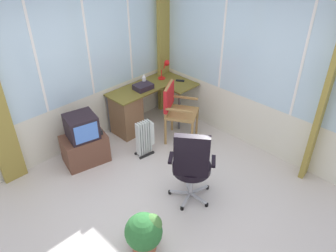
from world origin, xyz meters
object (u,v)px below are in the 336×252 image
wooden_armchair (174,105)px  office_chair (192,164)px  tv_on_stand (84,142)px  space_heater (145,138)px  tv_remote (180,81)px  spray_bottle (144,80)px  paper_tray (143,87)px  potted_plant (145,232)px  desk (130,111)px  desk_lamp (167,67)px

wooden_armchair → office_chair: bearing=-128.0°
tv_on_stand → space_heater: (0.77, -0.51, -0.06)m
wooden_armchair → space_heater: wooden_armchair is taller
tv_remote → space_heater: 1.34m
tv_on_stand → office_chair: bearing=-73.9°
tv_remote → spray_bottle: size_ratio=0.69×
office_chair → space_heater: size_ratio=1.87×
office_chair → wooden_armchair: bearing=52.0°
paper_tray → wooden_armchair: 0.66m
paper_tray → wooden_armchair: wooden_armchair is taller
office_chair → potted_plant: bearing=-171.7°
paper_tray → potted_plant: size_ratio=0.61×
office_chair → potted_plant: 0.99m
space_heater → potted_plant: bearing=-132.1°
paper_tray → tv_on_stand: (-1.30, -0.11, -0.42)m
wooden_armchair → potted_plant: 2.28m
tv_remote → office_chair: office_chair is taller
tv_on_stand → tv_remote: bearing=-3.6°
wooden_armchair → tv_on_stand: bearing=159.4°
spray_bottle → potted_plant: (-1.83, -2.03, -0.57)m
desk → office_chair: (-0.54, -1.85, 0.22)m
desk → wooden_armchair: wooden_armchair is taller
desk_lamp → space_heater: size_ratio=0.57×
wooden_armchair → tv_on_stand: (-1.41, 0.53, -0.27)m
paper_tray → tv_on_stand: size_ratio=0.37×
desk → office_chair: bearing=-106.1°
office_chair → desk: bearing=73.9°
wooden_armchair → tv_remote: bearing=35.6°
spray_bottle → wooden_armchair: 0.75m
desk_lamp → tv_on_stand: (-1.89, -0.14, -0.59)m
wooden_armchair → desk: bearing=119.0°
desk → potted_plant: size_ratio=2.90×
tv_remote → tv_on_stand: (-1.97, 0.12, -0.39)m
tv_on_stand → potted_plant: tv_on_stand is taller
spray_bottle → space_heater: 1.09m
desk → paper_tray: bearing=-9.8°
desk → space_heater: 0.73m
desk → paper_tray: size_ratio=4.76×
tv_on_stand → spray_bottle: bearing=8.0°
tv_remote → potted_plant: 2.98m
desk → wooden_armchair: bearing=-61.0°
desk → potted_plant: 2.47m
potted_plant → desk: bearing=53.8°
paper_tray → space_heater: (-0.54, -0.62, -0.48)m
desk_lamp → potted_plant: size_ratio=0.69×
paper_tray → wooden_armchair: (0.10, -0.64, -0.15)m
office_chair → space_heater: bearing=76.9°
tv_remote → potted_plant: bearing=-178.0°
office_chair → tv_on_stand: (-0.49, 1.70, -0.27)m
tv_remote → spray_bottle: spray_bottle is taller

